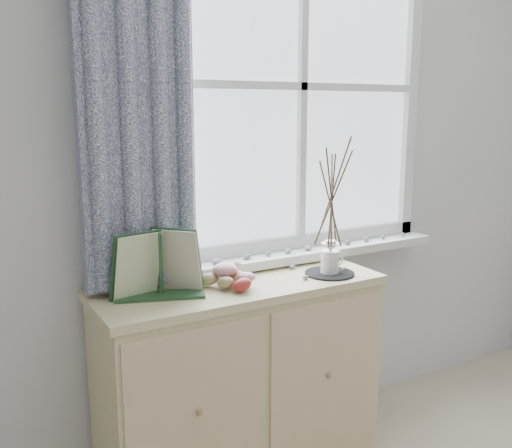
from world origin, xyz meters
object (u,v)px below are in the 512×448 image
object	(u,v)px
toadstool_cluster	(231,272)
twig_pitcher	(332,195)
sideboard	(241,379)
botanical_book	(162,265)

from	to	relation	value
toadstool_cluster	twig_pitcher	bearing A→B (deg)	-7.63
sideboard	twig_pitcher	bearing A→B (deg)	-11.41
toadstool_cluster	botanical_book	bearing A→B (deg)	-176.54
sideboard	twig_pitcher	xyz separation A→B (m)	(0.40, -0.08, 0.77)
twig_pitcher	sideboard	bearing A→B (deg)	164.72
toadstool_cluster	twig_pitcher	xyz separation A→B (m)	(0.45, -0.06, 0.29)
toadstool_cluster	twig_pitcher	distance (m)	0.54
botanical_book	twig_pitcher	xyz separation A→B (m)	(0.74, -0.04, 0.21)
botanical_book	toadstool_cluster	bearing A→B (deg)	22.38
toadstool_cluster	sideboard	bearing A→B (deg)	20.69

